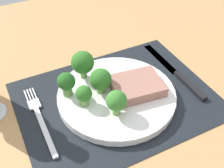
% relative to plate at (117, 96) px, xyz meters
% --- Properties ---
extents(ground_plane, '(1.40, 1.10, 0.03)m').
position_rel_plate_xyz_m(ground_plane, '(0.00, 0.00, -0.03)').
color(ground_plane, tan).
extents(placemat, '(0.40, 0.31, 0.00)m').
position_rel_plate_xyz_m(placemat, '(0.00, 0.00, -0.01)').
color(placemat, black).
rests_on(placemat, ground_plane).
extents(plate, '(0.25, 0.25, 0.02)m').
position_rel_plate_xyz_m(plate, '(0.00, 0.00, 0.00)').
color(plate, white).
rests_on(plate, placemat).
extents(steak, '(0.11, 0.09, 0.02)m').
position_rel_plate_xyz_m(steak, '(0.04, -0.01, 0.02)').
color(steak, '#9E6B5B').
rests_on(steak, plate).
extents(broccoli_back_left, '(0.04, 0.04, 0.06)m').
position_rel_plate_xyz_m(broccoli_back_left, '(-0.03, 0.02, 0.04)').
color(broccoli_back_left, '#6B994C').
rests_on(broccoli_back_left, plate).
extents(broccoli_center, '(0.04, 0.04, 0.05)m').
position_rel_plate_xyz_m(broccoli_center, '(-0.03, -0.05, 0.04)').
color(broccoli_center, '#6B994C').
rests_on(broccoli_center, plate).
extents(broccoli_near_steak, '(0.05, 0.05, 0.06)m').
position_rel_plate_xyz_m(broccoli_near_steak, '(-0.04, 0.08, 0.05)').
color(broccoli_near_steak, '#6B994C').
rests_on(broccoli_near_steak, plate).
extents(broccoli_near_fork, '(0.03, 0.03, 0.04)m').
position_rel_plate_xyz_m(broccoli_near_fork, '(-0.07, 0.00, 0.03)').
color(broccoli_near_fork, '#6B994C').
rests_on(broccoli_near_fork, plate).
extents(broccoli_front_edge, '(0.04, 0.04, 0.05)m').
position_rel_plate_xyz_m(broccoli_front_edge, '(-0.09, 0.04, 0.04)').
color(broccoli_front_edge, '#5B8942').
rests_on(broccoli_front_edge, plate).
extents(fork, '(0.02, 0.19, 0.01)m').
position_rel_plate_xyz_m(fork, '(-0.16, 0.01, -0.01)').
color(fork, silver).
rests_on(fork, placemat).
extents(knife, '(0.02, 0.23, 0.01)m').
position_rel_plate_xyz_m(knife, '(0.16, 0.01, -0.00)').
color(knife, black).
rests_on(knife, placemat).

